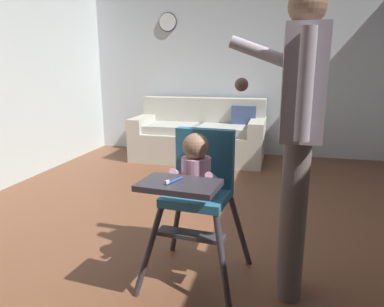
% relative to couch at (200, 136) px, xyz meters
% --- Properties ---
extents(ground, '(6.13, 7.41, 0.10)m').
position_rel_couch_xyz_m(ground, '(0.49, -2.42, -0.38)').
color(ground, brown).
extents(wall_far, '(5.33, 0.06, 2.66)m').
position_rel_couch_xyz_m(wall_far, '(0.49, 0.52, 1.00)').
color(wall_far, silver).
rests_on(wall_far, ground).
extents(couch, '(1.84, 0.86, 0.86)m').
position_rel_couch_xyz_m(couch, '(0.00, 0.00, 0.00)').
color(couch, beige).
rests_on(couch, ground).
extents(high_chair, '(0.66, 0.77, 0.93)m').
position_rel_couch_xyz_m(high_chair, '(0.65, -2.96, 0.31)').
color(high_chair, '#37333B').
rests_on(high_chair, ground).
extents(adult_standing, '(0.51, 0.49, 1.67)m').
position_rel_couch_xyz_m(adult_standing, '(1.19, -2.96, 0.62)').
color(adult_standing, '#665B56').
rests_on(adult_standing, ground).
extents(toy_ball, '(0.20, 0.20, 0.20)m').
position_rel_couch_xyz_m(toy_ball, '(0.47, -1.73, -0.23)').
color(toy_ball, '#D13D33').
rests_on(toy_ball, ground).
extents(wall_clock, '(0.28, 0.04, 0.28)m').
position_rel_couch_xyz_m(wall_clock, '(-0.61, 0.48, 1.62)').
color(wall_clock, white).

